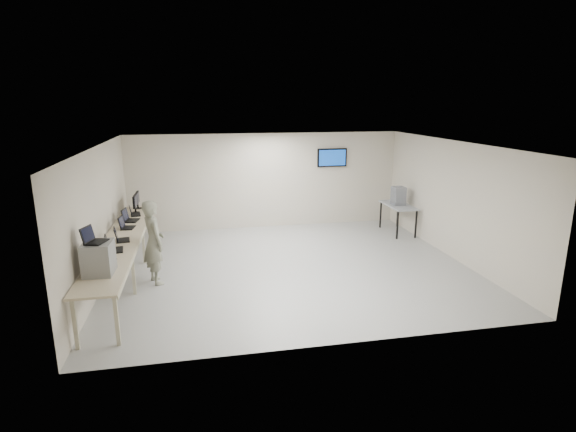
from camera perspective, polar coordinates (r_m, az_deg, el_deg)
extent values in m
cube|color=#A5A6A1|center=(10.40, 0.22, -6.42)|extent=(8.00, 7.00, 0.01)
cube|color=white|center=(9.77, 0.23, 9.13)|extent=(8.00, 7.00, 0.01)
cube|color=beige|center=(13.37, -2.78, 4.48)|extent=(8.00, 0.01, 2.80)
cube|color=beige|center=(6.74, 6.21, -5.60)|extent=(8.00, 0.01, 2.80)
cube|color=beige|center=(10.02, -22.81, -0.01)|extent=(0.01, 7.00, 2.80)
cube|color=beige|center=(11.46, 20.23, 1.94)|extent=(0.01, 7.00, 2.80)
cube|color=black|center=(13.69, 5.57, 7.41)|extent=(0.15, 0.04, 0.15)
cube|color=black|center=(13.66, 5.62, 7.39)|extent=(0.90, 0.06, 0.55)
cube|color=#0D3B94|center=(13.62, 5.66, 7.37)|extent=(0.82, 0.01, 0.47)
cube|color=#BDAE96|center=(10.07, -20.30, -2.76)|extent=(0.75, 6.00, 0.04)
cube|color=#B6B093|center=(10.03, -18.17, -2.84)|extent=(0.02, 6.00, 0.06)
cube|color=#B6B093|center=(7.69, -25.43, -12.23)|extent=(0.06, 0.06, 0.86)
cube|color=#B6B093|center=(7.56, -20.93, -12.22)|extent=(0.06, 0.06, 0.86)
cube|color=#B6B093|center=(9.43, -22.68, -7.03)|extent=(0.06, 0.06, 0.86)
cube|color=#B6B093|center=(9.33, -19.04, -6.93)|extent=(0.06, 0.06, 0.86)
cube|color=#B6B093|center=(11.10, -20.95, -3.70)|extent=(0.06, 0.06, 0.86)
cube|color=#B6B093|center=(11.01, -17.87, -3.58)|extent=(0.06, 0.06, 0.86)
cube|color=#B6B093|center=(12.95, -19.60, -1.07)|extent=(0.06, 0.06, 0.86)
cube|color=#B6B093|center=(12.87, -16.96, -0.95)|extent=(0.06, 0.06, 0.86)
cube|color=gray|center=(8.09, -22.93, -4.96)|extent=(0.48, 0.54, 0.54)
cube|color=black|center=(8.01, -23.13, -3.05)|extent=(0.36, 0.42, 0.02)
cube|color=black|center=(8.00, -24.14, -2.12)|extent=(0.17, 0.34, 0.26)
cube|color=black|center=(8.00, -24.03, -2.11)|extent=(0.14, 0.30, 0.21)
cube|color=black|center=(8.65, -21.80, -5.47)|extent=(0.23, 0.32, 0.02)
cube|color=black|center=(8.63, -22.64, -4.71)|extent=(0.06, 0.30, 0.23)
cube|color=black|center=(8.63, -22.55, -4.70)|extent=(0.05, 0.27, 0.19)
cube|color=black|center=(9.27, -21.08, -4.07)|extent=(0.33, 0.43, 0.02)
cube|color=black|center=(9.26, -22.02, -3.20)|extent=(0.12, 0.38, 0.28)
cube|color=black|center=(9.25, -21.92, -3.20)|extent=(0.10, 0.33, 0.23)
cube|color=black|center=(9.88, -20.22, -2.90)|extent=(0.31, 0.40, 0.02)
cube|color=black|center=(9.86, -21.03, -2.15)|extent=(0.12, 0.35, 0.26)
cube|color=black|center=(9.86, -20.94, -2.14)|extent=(0.10, 0.30, 0.21)
cube|color=black|center=(10.79, -19.65, -1.42)|extent=(0.30, 0.39, 0.02)
cube|color=black|center=(10.78, -20.39, -0.73)|extent=(0.11, 0.35, 0.26)
cube|color=black|center=(10.77, -20.32, -0.73)|extent=(0.09, 0.30, 0.22)
cube|color=black|center=(11.41, -19.21, -0.55)|extent=(0.35, 0.44, 0.02)
cube|color=black|center=(11.39, -19.99, 0.17)|extent=(0.13, 0.38, 0.28)
cube|color=black|center=(11.39, -19.91, 0.17)|extent=(0.11, 0.33, 0.24)
cube|color=black|center=(11.95, -18.77, 0.12)|extent=(0.28, 0.35, 0.02)
cube|color=black|center=(11.94, -19.37, 0.68)|extent=(0.11, 0.31, 0.23)
cube|color=black|center=(11.93, -19.31, 0.69)|extent=(0.09, 0.27, 0.19)
cylinder|color=black|center=(12.23, -18.77, 0.43)|extent=(0.21, 0.21, 0.02)
cube|color=black|center=(12.21, -18.80, 0.84)|extent=(0.04, 0.03, 0.16)
cube|color=black|center=(12.17, -18.88, 1.78)|extent=(0.05, 0.46, 0.31)
cube|color=black|center=(12.16, -18.74, 1.79)|extent=(0.00, 0.42, 0.27)
cylinder|color=black|center=(12.70, -18.50, 0.95)|extent=(0.20, 0.20, 0.02)
cube|color=black|center=(12.68, -18.53, 1.33)|extent=(0.04, 0.03, 0.16)
cube|color=black|center=(12.64, -18.61, 2.22)|extent=(0.05, 0.45, 0.30)
cube|color=black|center=(12.64, -18.48, 2.23)|extent=(0.00, 0.41, 0.26)
imported|color=slate|center=(9.64, -16.68, -3.20)|extent=(0.64, 0.76, 1.76)
cube|color=gray|center=(13.20, 13.85, 1.34)|extent=(0.65, 1.38, 0.04)
cube|color=black|center=(12.67, 13.74, -1.13)|extent=(0.04, 0.04, 0.79)
cube|color=black|center=(13.71, 11.68, 0.16)|extent=(0.04, 0.04, 0.79)
cube|color=black|center=(12.90, 15.94, -1.00)|extent=(0.04, 0.04, 0.79)
cube|color=black|center=(13.93, 13.75, 0.26)|extent=(0.04, 0.04, 0.79)
cube|color=gray|center=(13.17, 13.80, 1.78)|extent=(0.33, 0.36, 0.17)
cube|color=gray|center=(13.13, 13.84, 2.52)|extent=(0.33, 0.36, 0.17)
cube|color=gray|center=(13.10, 13.89, 3.25)|extent=(0.33, 0.36, 0.17)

